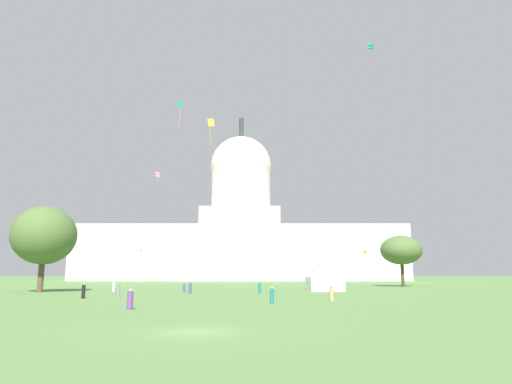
{
  "coord_description": "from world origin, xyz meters",
  "views": [
    {
      "loc": [
        3.06,
        -23.55,
        2.93
      ],
      "look_at": [
        2.71,
        87.85,
        22.89
      ],
      "focal_mm": 31.7,
      "sensor_mm": 36.0,
      "label": 1
    }
  ],
  "objects_px": {
    "person_denim_front_center": "(192,288)",
    "kite_pink_mid": "(159,175)",
    "capitol_building": "(242,234)",
    "person_grey_mid_right": "(120,291)",
    "person_black_lawn_far_left": "(85,291)",
    "kite_white_low": "(258,240)",
    "person_teal_deep_crowd": "(273,296)",
    "tree_west_mid": "(46,235)",
    "kite_magenta_low": "(142,251)",
    "person_denim_mid_center": "(186,288)",
    "kite_gold_mid": "(212,124)",
    "person_tan_back_right": "(333,294)",
    "person_purple_front_right": "(132,300)",
    "kite_green_high": "(330,152)",
    "person_white_front_left": "(115,287)",
    "tree_east_far": "(403,250)",
    "kite_cyan_mid": "(182,107)",
    "kite_turquoise_high": "(372,46)",
    "kite_lime_mid": "(242,202)",
    "kite_orange_low": "(367,252)",
    "event_tent": "(326,273)",
    "person_teal_near_tent": "(261,288)"
  },
  "relations": [
    {
      "from": "person_denim_front_center",
      "to": "kite_orange_low",
      "type": "height_order",
      "value": "kite_orange_low"
    },
    {
      "from": "tree_east_far",
      "to": "kite_gold_mid",
      "type": "bearing_deg",
      "value": -147.61
    },
    {
      "from": "person_purple_front_right",
      "to": "kite_pink_mid",
      "type": "bearing_deg",
      "value": -70.16
    },
    {
      "from": "tree_east_far",
      "to": "person_denim_mid_center",
      "type": "bearing_deg",
      "value": -145.41
    },
    {
      "from": "person_denim_front_center",
      "to": "kite_pink_mid",
      "type": "xyz_separation_m",
      "value": [
        -11.59,
        28.54,
        22.6
      ]
    },
    {
      "from": "person_teal_deep_crowd",
      "to": "kite_lime_mid",
      "type": "xyz_separation_m",
      "value": [
        -5.67,
        75.91,
        21.0
      ]
    },
    {
      "from": "person_teal_deep_crowd",
      "to": "kite_magenta_low",
      "type": "distance_m",
      "value": 113.25
    },
    {
      "from": "kite_lime_mid",
      "to": "person_tan_back_right",
      "type": "bearing_deg",
      "value": -118.52
    },
    {
      "from": "person_white_front_left",
      "to": "kite_pink_mid",
      "type": "xyz_separation_m",
      "value": [
        1.34,
        21.68,
        22.61
      ]
    },
    {
      "from": "person_denim_front_center",
      "to": "kite_gold_mid",
      "type": "bearing_deg",
      "value": -18.28
    },
    {
      "from": "kite_turquoise_high",
      "to": "kite_gold_mid",
      "type": "height_order",
      "value": "kite_turquoise_high"
    },
    {
      "from": "person_denim_mid_center",
      "to": "kite_gold_mid",
      "type": "height_order",
      "value": "kite_gold_mid"
    },
    {
      "from": "tree_west_mid",
      "to": "person_black_lawn_far_left",
      "type": "bearing_deg",
      "value": -52.76
    },
    {
      "from": "person_denim_front_center",
      "to": "person_teal_deep_crowd",
      "type": "height_order",
      "value": "person_denim_front_center"
    },
    {
      "from": "person_tan_back_right",
      "to": "kite_magenta_low",
      "type": "relative_size",
      "value": 0.57
    },
    {
      "from": "kite_green_high",
      "to": "kite_pink_mid",
      "type": "xyz_separation_m",
      "value": [
        -42.57,
        -37.28,
        -15.06
      ]
    },
    {
      "from": "person_denim_mid_center",
      "to": "kite_lime_mid",
      "type": "distance_m",
      "value": 55.56
    },
    {
      "from": "kite_green_high",
      "to": "kite_white_low",
      "type": "relative_size",
      "value": 0.43
    },
    {
      "from": "kite_pink_mid",
      "to": "kite_orange_low",
      "type": "bearing_deg",
      "value": -56.18
    },
    {
      "from": "kite_magenta_low",
      "to": "person_tan_back_right",
      "type": "bearing_deg",
      "value": 19.0
    },
    {
      "from": "person_teal_near_tent",
      "to": "person_purple_front_right",
      "type": "height_order",
      "value": "person_purple_front_right"
    },
    {
      "from": "person_teal_near_tent",
      "to": "kite_turquoise_high",
      "type": "height_order",
      "value": "kite_turquoise_high"
    },
    {
      "from": "person_grey_mid_right",
      "to": "kite_lime_mid",
      "type": "bearing_deg",
      "value": 153.3
    },
    {
      "from": "kite_orange_low",
      "to": "kite_green_high",
      "type": "distance_m",
      "value": 34.23
    },
    {
      "from": "capitol_building",
      "to": "person_black_lawn_far_left",
      "type": "xyz_separation_m",
      "value": [
        -13.96,
        -123.61,
        -17.07
      ]
    },
    {
      "from": "person_purple_front_right",
      "to": "person_black_lawn_far_left",
      "type": "height_order",
      "value": "person_black_lawn_far_left"
    },
    {
      "from": "tree_west_mid",
      "to": "person_denim_front_center",
      "type": "distance_m",
      "value": 25.87
    },
    {
      "from": "person_teal_near_tent",
      "to": "person_denim_front_center",
      "type": "bearing_deg",
      "value": 108.3
    },
    {
      "from": "person_black_lawn_far_left",
      "to": "person_grey_mid_right",
      "type": "bearing_deg",
      "value": -166.74
    },
    {
      "from": "event_tent",
      "to": "kite_orange_low",
      "type": "relative_size",
      "value": 1.57
    },
    {
      "from": "person_denim_mid_center",
      "to": "person_teal_deep_crowd",
      "type": "bearing_deg",
      "value": 17.33
    },
    {
      "from": "person_teal_near_tent",
      "to": "kite_green_high",
      "type": "height_order",
      "value": "kite_green_high"
    },
    {
      "from": "tree_west_mid",
      "to": "person_tan_back_right",
      "type": "bearing_deg",
      "value": -28.02
    },
    {
      "from": "capitol_building",
      "to": "person_grey_mid_right",
      "type": "xyz_separation_m",
      "value": [
        -10.62,
        -121.2,
        -17.12
      ]
    },
    {
      "from": "person_teal_deep_crowd",
      "to": "kite_cyan_mid",
      "type": "relative_size",
      "value": 0.37
    },
    {
      "from": "kite_white_low",
      "to": "tree_east_far",
      "type": "bearing_deg",
      "value": 139.72
    },
    {
      "from": "person_teal_deep_crowd",
      "to": "kite_cyan_mid",
      "type": "height_order",
      "value": "kite_cyan_mid"
    },
    {
      "from": "kite_pink_mid",
      "to": "person_grey_mid_right",
      "type": "bearing_deg",
      "value": 178.29
    },
    {
      "from": "person_black_lawn_far_left",
      "to": "kite_lime_mid",
      "type": "distance_m",
      "value": 71.92
    },
    {
      "from": "person_purple_front_right",
      "to": "kite_cyan_mid",
      "type": "bearing_deg",
      "value": -77.42
    },
    {
      "from": "kite_orange_low",
      "to": "kite_turquoise_high",
      "type": "bearing_deg",
      "value": 132.41
    },
    {
      "from": "kite_orange_low",
      "to": "kite_lime_mid",
      "type": "xyz_separation_m",
      "value": [
        -38.56,
        -23.07,
        12.47
      ]
    },
    {
      "from": "person_black_lawn_far_left",
      "to": "kite_magenta_low",
      "type": "xyz_separation_m",
      "value": [
        -18.07,
        96.74,
        9.31
      ]
    },
    {
      "from": "kite_gold_mid",
      "to": "person_teal_deep_crowd",
      "type": "bearing_deg",
      "value": -47.1
    },
    {
      "from": "tree_east_far",
      "to": "kite_cyan_mid",
      "type": "distance_m",
      "value": 57.14
    },
    {
      "from": "person_tan_back_right",
      "to": "person_teal_deep_crowd",
      "type": "bearing_deg",
      "value": -109.38
    },
    {
      "from": "kite_turquoise_high",
      "to": "kite_cyan_mid",
      "type": "bearing_deg",
      "value": 147.95
    },
    {
      "from": "tree_east_far",
      "to": "person_denim_front_center",
      "type": "distance_m",
      "value": 53.32
    },
    {
      "from": "person_grey_mid_right",
      "to": "person_purple_front_right",
      "type": "bearing_deg",
      "value": 3.57
    },
    {
      "from": "kite_white_low",
      "to": "person_teal_deep_crowd",
      "type": "bearing_deg",
      "value": 90.4
    }
  ]
}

